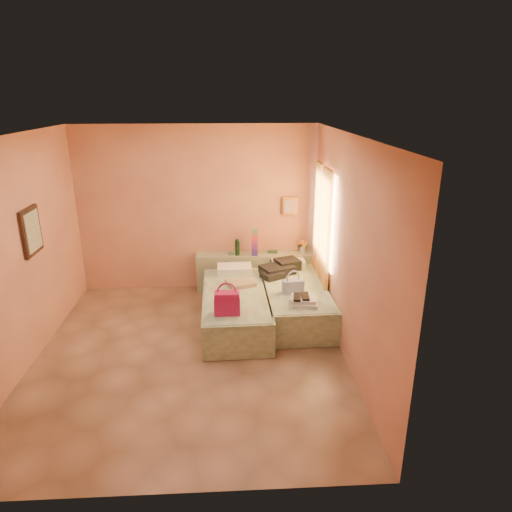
{
  "coord_description": "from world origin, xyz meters",
  "views": [
    {
      "loc": [
        0.56,
        -5.29,
        3.23
      ],
      "look_at": [
        0.91,
        0.85,
        1.05
      ],
      "focal_mm": 32.0,
      "sensor_mm": 36.0,
      "label": 1
    }
  ],
  "objects_px": {
    "headboard_ledge": "(256,271)",
    "bed_left": "(236,308)",
    "green_book": "(273,252)",
    "water_bottle": "(237,248)",
    "flower_vase": "(303,245)",
    "magenta_handbag": "(227,303)",
    "towel_stack": "(305,301)",
    "blue_handbag": "(293,287)",
    "bed_right": "(294,300)"
  },
  "relations": [
    {
      "from": "bed_right",
      "to": "towel_stack",
      "type": "relative_size",
      "value": 5.71
    },
    {
      "from": "bed_right",
      "to": "flower_vase",
      "type": "xyz_separation_m",
      "value": [
        0.29,
        1.1,
        0.52
      ]
    },
    {
      "from": "water_bottle",
      "to": "green_book",
      "type": "height_order",
      "value": "water_bottle"
    },
    {
      "from": "bed_right",
      "to": "magenta_handbag",
      "type": "bearing_deg",
      "value": -140.1
    },
    {
      "from": "headboard_ledge",
      "to": "towel_stack",
      "type": "height_order",
      "value": "headboard_ledge"
    },
    {
      "from": "towel_stack",
      "to": "blue_handbag",
      "type": "bearing_deg",
      "value": 105.62
    },
    {
      "from": "headboard_ledge",
      "to": "towel_stack",
      "type": "relative_size",
      "value": 5.86
    },
    {
      "from": "water_bottle",
      "to": "towel_stack",
      "type": "height_order",
      "value": "water_bottle"
    },
    {
      "from": "water_bottle",
      "to": "flower_vase",
      "type": "xyz_separation_m",
      "value": [
        1.14,
        0.11,
        -0.02
      ]
    },
    {
      "from": "bed_left",
      "to": "magenta_handbag",
      "type": "xyz_separation_m",
      "value": [
        -0.12,
        -0.66,
        0.41
      ]
    },
    {
      "from": "bed_left",
      "to": "green_book",
      "type": "distance_m",
      "value": 1.55
    },
    {
      "from": "green_book",
      "to": "towel_stack",
      "type": "distance_m",
      "value": 1.81
    },
    {
      "from": "bed_right",
      "to": "water_bottle",
      "type": "height_order",
      "value": "water_bottle"
    },
    {
      "from": "headboard_ledge",
      "to": "water_bottle",
      "type": "distance_m",
      "value": 0.57
    },
    {
      "from": "flower_vase",
      "to": "magenta_handbag",
      "type": "height_order",
      "value": "flower_vase"
    },
    {
      "from": "bed_right",
      "to": "bed_left",
      "type": "bearing_deg",
      "value": -166.72
    },
    {
      "from": "headboard_ledge",
      "to": "magenta_handbag",
      "type": "relative_size",
      "value": 6.1
    },
    {
      "from": "water_bottle",
      "to": "green_book",
      "type": "relative_size",
      "value": 1.65
    },
    {
      "from": "bed_left",
      "to": "bed_right",
      "type": "relative_size",
      "value": 1.0
    },
    {
      "from": "water_bottle",
      "to": "bed_left",
      "type": "bearing_deg",
      "value": -92.58
    },
    {
      "from": "bed_right",
      "to": "green_book",
      "type": "height_order",
      "value": "green_book"
    },
    {
      "from": "water_bottle",
      "to": "flower_vase",
      "type": "relative_size",
      "value": 1.13
    },
    {
      "from": "magenta_handbag",
      "to": "flower_vase",
      "type": "bearing_deg",
      "value": 55.93
    },
    {
      "from": "magenta_handbag",
      "to": "green_book",
      "type": "bearing_deg",
      "value": 67.6
    },
    {
      "from": "green_book",
      "to": "towel_stack",
      "type": "height_order",
      "value": "green_book"
    },
    {
      "from": "bed_right",
      "to": "blue_handbag",
      "type": "relative_size",
      "value": 6.54
    },
    {
      "from": "magenta_handbag",
      "to": "towel_stack",
      "type": "height_order",
      "value": "magenta_handbag"
    },
    {
      "from": "bed_left",
      "to": "green_book",
      "type": "bearing_deg",
      "value": 61.76
    },
    {
      "from": "flower_vase",
      "to": "water_bottle",
      "type": "bearing_deg",
      "value": -174.24
    },
    {
      "from": "flower_vase",
      "to": "magenta_handbag",
      "type": "relative_size",
      "value": 0.72
    },
    {
      "from": "headboard_ledge",
      "to": "towel_stack",
      "type": "xyz_separation_m",
      "value": [
        0.58,
        -1.74,
        0.23
      ]
    },
    {
      "from": "green_book",
      "to": "bed_left",
      "type": "bearing_deg",
      "value": -111.42
    },
    {
      "from": "bed_left",
      "to": "green_book",
      "type": "xyz_separation_m",
      "value": [
        0.67,
        1.34,
        0.41
      ]
    },
    {
      "from": "bed_left",
      "to": "water_bottle",
      "type": "relative_size",
      "value": 7.27
    },
    {
      "from": "headboard_ledge",
      "to": "blue_handbag",
      "type": "height_order",
      "value": "blue_handbag"
    },
    {
      "from": "headboard_ledge",
      "to": "bed_left",
      "type": "relative_size",
      "value": 1.02
    },
    {
      "from": "headboard_ledge",
      "to": "towel_stack",
      "type": "bearing_deg",
      "value": -71.58
    },
    {
      "from": "headboard_ledge",
      "to": "flower_vase",
      "type": "relative_size",
      "value": 8.42
    },
    {
      "from": "water_bottle",
      "to": "magenta_handbag",
      "type": "xyz_separation_m",
      "value": [
        -0.17,
        -1.89,
        -0.13
      ]
    },
    {
      "from": "blue_handbag",
      "to": "bed_right",
      "type": "bearing_deg",
      "value": 71.07
    },
    {
      "from": "headboard_ledge",
      "to": "bed_left",
      "type": "distance_m",
      "value": 1.35
    },
    {
      "from": "flower_vase",
      "to": "magenta_handbag",
      "type": "bearing_deg",
      "value": -123.15
    },
    {
      "from": "towel_stack",
      "to": "water_bottle",
      "type": "bearing_deg",
      "value": 118.2
    },
    {
      "from": "green_book",
      "to": "flower_vase",
      "type": "height_order",
      "value": "flower_vase"
    },
    {
      "from": "green_book",
      "to": "blue_handbag",
      "type": "height_order",
      "value": "blue_handbag"
    },
    {
      "from": "bed_right",
      "to": "green_book",
      "type": "distance_m",
      "value": 1.2
    },
    {
      "from": "bed_left",
      "to": "water_bottle",
      "type": "xyz_separation_m",
      "value": [
        0.06,
        1.23,
        0.54
      ]
    },
    {
      "from": "magenta_handbag",
      "to": "towel_stack",
      "type": "xyz_separation_m",
      "value": [
        1.07,
        0.21,
        -0.11
      ]
    },
    {
      "from": "water_bottle",
      "to": "green_book",
      "type": "xyz_separation_m",
      "value": [
        0.61,
        0.11,
        -0.12
      ]
    },
    {
      "from": "water_bottle",
      "to": "magenta_handbag",
      "type": "relative_size",
      "value": 0.82
    }
  ]
}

